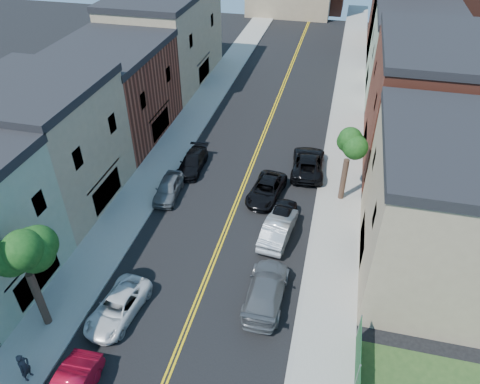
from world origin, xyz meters
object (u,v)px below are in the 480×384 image
Objects in this scene: black_car_left at (192,162)px; grey_car_right at (266,290)px; pedestrian_left at (25,367)px; white_pickup at (118,307)px; silver_car_right at (278,228)px; black_suv_lane at (266,190)px; dark_car_right_far at (308,163)px; black_car_right at (281,216)px; grey_car_left at (168,188)px.

black_car_left is 15.51m from grey_car_right.
black_car_left is 0.83× the size of grey_car_right.
white_pickup is at bearing -26.68° from pedestrian_left.
silver_car_right is (7.98, 8.90, 0.16)m from white_pickup.
black_suv_lane is at bearing -23.81° from pedestrian_left.
grey_car_right is at bearing 27.56° from white_pickup.
silver_car_right is 0.86× the size of dark_car_right_far.
dark_car_right_far is at bearing 69.68° from white_pickup.
grey_car_right is at bearing -72.41° from black_suv_lane.
silver_car_right reaches higher than black_car_right.
grey_car_left reaches higher than black_suv_lane.
black_suv_lane is (7.60, 1.65, -0.04)m from grey_car_left.
silver_car_right reaches higher than white_pickup.
white_pickup is 1.03× the size of black_car_left.
pedestrian_left is (-1.37, -16.60, 0.33)m from grey_car_left.
black_car_right reaches higher than black_suv_lane.
black_suv_lane is (6.27, 13.39, 0.02)m from white_pickup.
grey_car_left reaches higher than black_car_left.
black_suv_lane is 2.73× the size of pedestrian_left.
silver_car_right reaches higher than black_car_left.
grey_car_left is 0.77× the size of grey_car_right.
black_suv_lane is at bearing -57.39° from black_car_right.
white_pickup is at bearing -108.18° from black_suv_lane.
dark_car_right_far reaches higher than white_pickup.
black_car_right is at bearing -32.69° from pedestrian_left.
silver_car_right is 2.75× the size of pedestrian_left.
black_car_right is 2.44× the size of pedestrian_left.
grey_car_right reaches higher than black_car_left.
grey_car_right is at bearing 83.08° from dark_car_right_far.
black_car_right is 7.62m from dark_car_right_far.
dark_car_right_far is at bearing 10.25° from black_car_left.
black_car_left is at bearing -3.19° from pedestrian_left.
black_suv_lane is 20.34m from pedestrian_left.
silver_car_right reaches higher than dark_car_right_far.
grey_car_right reaches higher than grey_car_left.
black_car_right is at bearing -53.91° from black_suv_lane.
black_suv_lane is (-1.93, 10.24, -0.12)m from grey_car_right.
grey_car_left is at bearing -41.96° from grey_car_right.
pedestrian_left is (-2.02, -20.72, 0.38)m from black_car_left.
black_suv_lane is at bearing -63.02° from silver_car_right.
dark_car_right_far is 25.61m from pedestrian_left.
black_suv_lane is at bearing -21.07° from black_car_left.
grey_car_right is 13.53m from pedestrian_left.
black_car_left is 7.38m from black_suv_lane.
pedestrian_left is at bearing -109.25° from black_suv_lane.
black_car_right reaches higher than grey_car_left.
silver_car_right reaches higher than grey_car_left.
grey_car_left is at bearing -10.75° from silver_car_right.
grey_car_right is (8.89, -12.71, 0.13)m from black_car_left.
grey_car_left is 7.78m from black_suv_lane.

